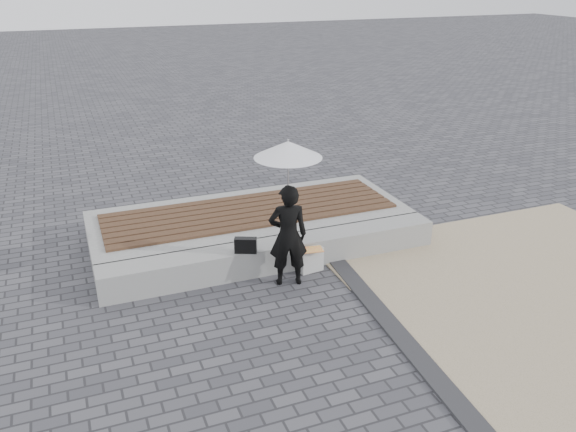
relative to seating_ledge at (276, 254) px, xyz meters
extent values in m
plane|color=#4C4C51|center=(0.00, -1.60, -0.20)|extent=(80.00, 80.00, 0.00)
cube|color=tan|center=(3.20, -2.10, -0.19)|extent=(5.00, 5.00, 0.02)
cube|color=#2D2D2F|center=(0.75, -2.10, -0.18)|extent=(0.61, 5.20, 0.04)
cube|color=gray|center=(0.00, 0.00, 0.00)|extent=(5.00, 0.45, 0.40)
cube|color=#A5A5A0|center=(0.00, 1.20, 0.00)|extent=(5.00, 2.00, 0.40)
imported|color=black|center=(-0.01, -0.50, 0.52)|extent=(0.59, 0.45, 1.43)
cylinder|color=#A2A1A6|center=(-0.01, -0.50, 1.17)|extent=(0.02, 0.02, 0.87)
cone|color=white|center=(-0.01, -0.50, 1.71)|extent=(0.87, 0.87, 0.21)
sphere|color=#A2A1A6|center=(-0.01, -0.50, 1.83)|extent=(0.03, 0.03, 0.03)
cube|color=black|center=(-0.50, -0.17, 0.31)|extent=(0.32, 0.22, 0.22)
cube|color=silver|center=(0.42, -0.30, -0.02)|extent=(0.36, 0.19, 0.36)
cube|color=#FC4A4B|center=(0.42, -0.35, 0.16)|extent=(0.31, 0.25, 0.01)
camera|label=1|loc=(-2.62, -7.16, 3.83)|focal=36.81mm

